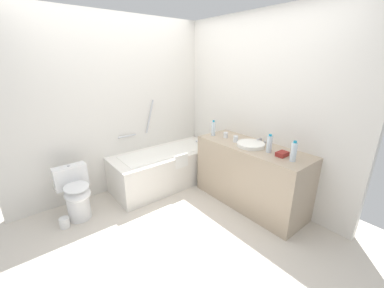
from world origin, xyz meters
TOP-DOWN VIEW (x-y plane):
  - ground_plane at (0.00, 0.00)m, footprint 3.76×3.76m
  - wall_back_tiled at (0.00, 1.32)m, footprint 3.16×0.10m
  - wall_right_mirror at (1.43, 0.00)m, footprint 0.10×2.93m
  - bathtub at (0.52, 0.91)m, footprint 1.68×0.72m
  - toilet at (-0.83, 0.86)m, footprint 0.38×0.48m
  - vanity_counter at (1.09, -0.26)m, footprint 0.57×1.51m
  - sink_basin at (1.06, -0.26)m, footprint 0.35×0.35m
  - sink_faucet at (1.27, -0.26)m, footprint 0.10×0.15m
  - water_bottle_0 at (1.06, -0.53)m, footprint 0.06×0.06m
  - water_bottle_1 at (1.01, 0.38)m, footprint 0.06×0.06m
  - water_bottle_2 at (1.03, -0.85)m, footprint 0.06×0.06m
  - drinking_glass_0 at (1.04, -0.03)m, footprint 0.06×0.06m
  - drinking_glass_1 at (1.08, 0.19)m, footprint 0.06×0.06m
  - amenity_basket at (1.07, -0.70)m, footprint 0.14×0.10m
  - toilet_paper_roll at (-1.02, 0.76)m, footprint 0.11×0.11m

SIDE VIEW (x-z plane):
  - ground_plane at x=0.00m, z-range 0.00..0.00m
  - toilet_paper_roll at x=-1.02m, z-range 0.00..0.12m
  - bathtub at x=0.52m, z-range -0.36..0.95m
  - toilet at x=-0.83m, z-range 0.00..0.66m
  - vanity_counter at x=1.09m, z-range 0.00..0.84m
  - sink_basin at x=1.06m, z-range 0.84..0.88m
  - amenity_basket at x=1.07m, z-range 0.84..0.89m
  - sink_faucet at x=1.27m, z-range 0.84..0.90m
  - drinking_glass_1 at x=1.08m, z-range 0.84..0.92m
  - drinking_glass_0 at x=1.04m, z-range 0.84..0.93m
  - water_bottle_0 at x=1.06m, z-range 0.83..1.06m
  - water_bottle_1 at x=1.01m, z-range 0.83..1.06m
  - water_bottle_2 at x=1.03m, z-range 0.83..1.06m
  - wall_back_tiled at x=0.00m, z-range 0.00..2.48m
  - wall_right_mirror at x=1.43m, z-range 0.00..2.48m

